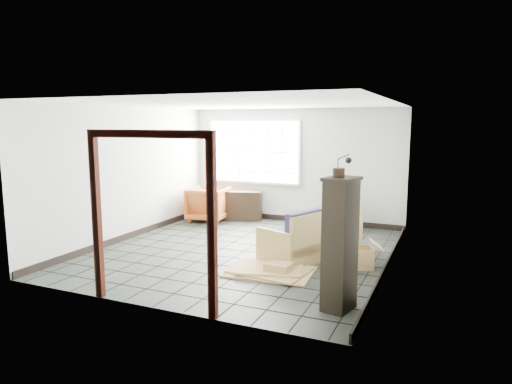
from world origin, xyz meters
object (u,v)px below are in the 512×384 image
at_px(armchair, 208,202).
at_px(tall_shelf, 340,243).
at_px(futon_sofa, 315,238).
at_px(side_table, 347,210).

relative_size(armchair, tall_shelf, 0.53).
xyz_separation_m(futon_sofa, tall_shelf, (0.91, -2.10, 0.52)).
relative_size(futon_sofa, tall_shelf, 1.30).
bearing_deg(armchair, tall_shelf, 129.08).
bearing_deg(side_table, futon_sofa, -91.86).
distance_m(armchair, tall_shelf, 5.58).
xyz_separation_m(side_table, tall_shelf, (0.84, -4.27, 0.41)).
xyz_separation_m(armchair, side_table, (3.16, 0.40, -0.01)).
distance_m(futon_sofa, side_table, 2.18).
distance_m(futon_sofa, armchair, 3.57).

